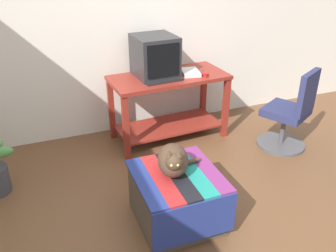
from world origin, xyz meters
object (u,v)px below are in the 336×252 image
Objects in this scene: stapler at (204,74)px; keyboard at (163,80)px; book at (190,72)px; office_chair at (291,115)px; ottoman_with_blanket at (177,198)px; tv_monitor at (155,56)px; desk at (169,96)px; cat at (173,160)px.

keyboard is at bearing 161.81° from stapler.
office_chair is at bearing -26.74° from book.
stapler is at bearing 56.24° from ottoman_with_blanket.
tv_monitor is at bearing 77.21° from ottoman_with_blanket.
keyboard is 0.46m from stapler.
desk is 3.23× the size of keyboard.
stapler is at bearing -64.03° from office_chair.
tv_monitor is at bearing 176.32° from book.
office_chair reaches higher than stapler.
keyboard is 1.40m from office_chair.
office_chair is (1.25, -0.75, -0.56)m from tv_monitor.
keyboard is at bearing 74.40° from ottoman_with_blanket.
desk is 0.46m from stapler.
book reaches higher than keyboard.
book reaches higher than cat.
book is 1.57m from ottoman_with_blanket.
stapler reaches higher than ottoman_with_blanket.
cat reaches higher than ottoman_with_blanket.
book reaches higher than desk.
ottoman_with_blanket is at bearing -32.13° from cat.
desk is 11.74× the size of stapler.
tv_monitor is 1.60m from ottoman_with_blanket.
tv_monitor is 0.69× the size of ottoman_with_blanket.
office_chair reaches higher than keyboard.
keyboard is at bearing -152.73° from book.
desk is at bearing -176.95° from book.
office_chair reaches higher than cat.
stapler is (0.35, -0.14, 0.26)m from desk.
tv_monitor is 1.14× the size of cat.
desk is 0.47m from tv_monitor.
desk is 1.32m from office_chair.
cat is 1.71m from office_chair.
keyboard reaches higher than cat.
tv_monitor is 0.55m from stapler.
keyboard is 0.37m from book.
tv_monitor is at bearing 151.67° from desk.
keyboard reaches higher than ottoman_with_blanket.
tv_monitor is 0.53× the size of office_chair.
stapler is at bearing -26.50° from tv_monitor.
keyboard is (0.02, -0.20, -0.20)m from tv_monitor.
office_chair is 1.01m from stapler.
tv_monitor is at bearing 90.18° from keyboard.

